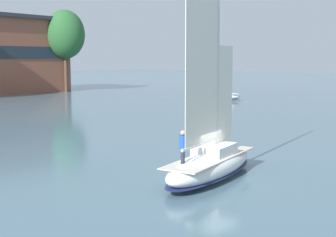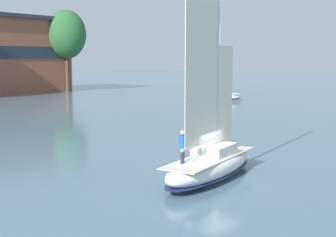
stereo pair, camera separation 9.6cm
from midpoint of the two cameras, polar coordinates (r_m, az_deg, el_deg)
ground_plane at (r=25.46m, az=5.32°, el=-7.29°), size 400.00×400.00×0.00m
tree_shore_left at (r=95.91m, az=-12.28°, el=9.97°), size 7.82×7.82×16.10m
sailboat_main at (r=25.24m, az=5.35°, el=-5.16°), size 8.96×3.77×11.95m
sailboat_moored_mid_channel at (r=71.94m, az=5.75°, el=2.72°), size 7.95×7.39×11.68m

